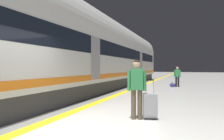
% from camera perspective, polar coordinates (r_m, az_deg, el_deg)
% --- Properties ---
extents(ground_plane, '(120.00, 120.00, 0.00)m').
position_cam_1_polar(ground_plane, '(4.72, -13.06, -17.14)').
color(ground_plane, silver).
extents(safety_line_strip, '(0.36, 80.00, 0.01)m').
position_cam_1_polar(safety_line_strip, '(14.16, 8.25, -5.13)').
color(safety_line_strip, yellow).
rests_on(safety_line_strip, ground).
extents(tactile_edge_band, '(0.55, 80.00, 0.01)m').
position_cam_1_polar(tactile_edge_band, '(14.24, 7.09, -5.10)').
color(tactile_edge_band, slate).
rests_on(tactile_edge_band, ground).
extents(high_speed_train, '(2.94, 26.79, 4.97)m').
position_cam_1_polar(high_speed_train, '(13.16, -2.36, 5.32)').
color(high_speed_train, '#38383D').
rests_on(high_speed_train, ground).
extents(traveller_foreground, '(0.50, 0.29, 1.67)m').
position_cam_1_polar(traveller_foreground, '(5.20, 7.68, -4.53)').
color(traveller_foreground, brown).
rests_on(traveller_foreground, ground).
extents(rolling_suitcase_foreground, '(0.43, 0.34, 1.11)m').
position_cam_1_polar(rolling_suitcase_foreground, '(5.34, 11.76, -10.73)').
color(rolling_suitcase_foreground, '#9E9EA3').
rests_on(rolling_suitcase_foreground, ground).
extents(passenger_near, '(0.47, 0.27, 1.56)m').
position_cam_1_polar(passenger_near, '(14.71, 19.61, -1.41)').
color(passenger_near, black).
rests_on(passenger_near, ground).
extents(duffel_bag_near, '(0.44, 0.26, 0.36)m').
position_cam_1_polar(duffel_bag_near, '(14.50, 18.27, -4.43)').
color(duffel_bag_near, navy).
rests_on(duffel_bag_near, ground).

